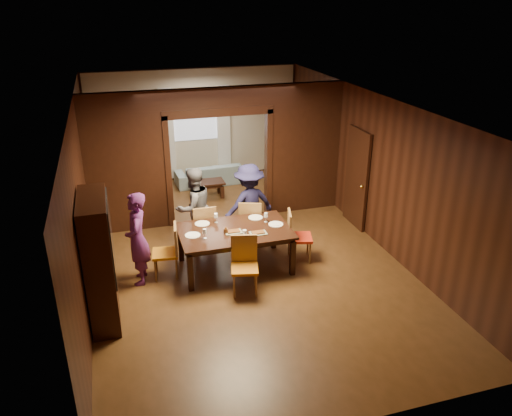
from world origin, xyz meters
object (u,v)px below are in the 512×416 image
object	(u,v)px
person_grey	(194,208)
chair_right	(300,236)
person_purple	(137,239)
chair_left	(165,252)
sofa	(210,174)
person_navy	(249,204)
chair_near	(245,267)
coffee_table	(208,189)
hutch	(99,261)
dining_table	(235,249)
chair_far_r	(251,222)
chair_far_l	(204,227)

from	to	relation	value
person_grey	chair_right	size ratio (longest dim) A/B	1.67
person_purple	chair_left	bearing A→B (deg)	102.37
sofa	chair_left	distance (m)	4.71
person_navy	person_grey	bearing A→B (deg)	-20.04
person_grey	chair_near	size ratio (longest dim) A/B	1.67
chair_right	chair_left	bearing A→B (deg)	102.83
coffee_table	hutch	distance (m)	5.15
person_navy	hutch	distance (m)	3.38
dining_table	coffee_table	xyz separation A→B (m)	(0.21, 3.52, -0.18)
person_grey	chair_far_r	bearing A→B (deg)	141.41
chair_left	hutch	size ratio (longest dim) A/B	0.48
chair_right	chair_far_l	distance (m)	1.87
hutch	person_navy	bearing A→B (deg)	33.00
chair_right	hutch	xyz separation A→B (m)	(-3.53, -0.86, 0.52)
chair_far_l	chair_far_r	bearing A→B (deg)	178.35
person_grey	coffee_table	bearing A→B (deg)	-131.38
person_navy	dining_table	world-z (taller)	person_navy
person_purple	hutch	world-z (taller)	hutch
chair_near	hutch	size ratio (longest dim) A/B	0.48
person_purple	chair_near	size ratio (longest dim) A/B	1.69
person_navy	chair_left	xyz separation A→B (m)	(-1.78, -0.87, -0.33)
sofa	person_grey	bearing A→B (deg)	70.68
person_purple	chair_near	world-z (taller)	person_purple
person_purple	chair_right	xyz separation A→B (m)	(2.93, -0.06, -0.34)
chair_left	chair_far_r	distance (m)	1.93
coffee_table	chair_left	distance (m)	3.77
sofa	chair_left	world-z (taller)	chair_left
chair_right	chair_far_r	xyz separation A→B (m)	(-0.70, 0.86, 0.00)
person_purple	chair_far_l	size ratio (longest dim) A/B	1.69
coffee_table	person_navy	bearing A→B (deg)	-82.97
person_grey	chair_left	world-z (taller)	person_grey
chair_far_l	chair_near	xyz separation A→B (m)	(0.36, -1.69, 0.00)
chair_left	chair_far_l	size ratio (longest dim) A/B	1.00
chair_left	hutch	world-z (taller)	hutch
person_navy	chair_far_r	bearing A→B (deg)	78.50
person_purple	chair_right	distance (m)	2.95
dining_table	hutch	bearing A→B (deg)	-158.42
dining_table	chair_left	bearing A→B (deg)	177.43
chair_far_l	chair_far_r	size ratio (longest dim) A/B	1.00
chair_right	dining_table	bearing A→B (deg)	103.06
dining_table	chair_left	xyz separation A→B (m)	(-1.25, 0.06, 0.10)
chair_near	hutch	bearing A→B (deg)	-164.68
sofa	chair_far_r	xyz separation A→B (m)	(0.06, -3.63, 0.22)
person_purple	chair_near	bearing A→B (deg)	69.54
chair_right	person_purple	bearing A→B (deg)	104.01
person_purple	person_grey	xyz separation A→B (m)	(1.16, 1.07, -0.01)
sofa	hutch	world-z (taller)	hutch
chair_near	hutch	xyz separation A→B (m)	(-2.25, -0.07, 0.52)
chair_left	chair_far_l	world-z (taller)	same
sofa	dining_table	world-z (taller)	dining_table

